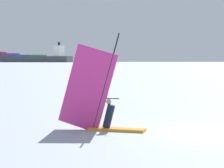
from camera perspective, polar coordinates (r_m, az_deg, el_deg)
ground_plane at (r=19.58m, az=11.86°, el=-5.82°), size 4000.00×4000.00×0.00m
windsurfer at (r=19.69m, az=-1.45°, el=-2.53°), size 3.65×1.81×4.22m
cargo_ship at (r=822.14m, az=-10.51°, el=3.15°), size 162.49×85.23×34.06m
distant_headland at (r=1536.24m, az=1.53°, el=3.58°), size 1076.68×479.00×43.63m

